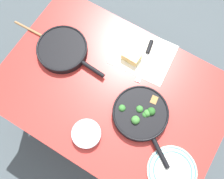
# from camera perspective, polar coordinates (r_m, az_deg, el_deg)

# --- Properties ---
(ground_plane) EXTENTS (14.00, 14.00, 0.00)m
(ground_plane) POSITION_cam_1_polar(r_m,az_deg,el_deg) (2.10, 0.00, -6.28)
(ground_plane) COLOR #424C51
(dining_table_red) EXTENTS (1.28, 0.87, 0.73)m
(dining_table_red) POSITION_cam_1_polar(r_m,az_deg,el_deg) (1.47, 0.00, -1.18)
(dining_table_red) COLOR #B72D28
(dining_table_red) RESTS_ON ground_plane
(skillet_broccoli) EXTENTS (0.41, 0.33, 0.07)m
(skillet_broccoli) POSITION_cam_1_polar(r_m,az_deg,el_deg) (1.34, 6.61, -5.52)
(skillet_broccoli) COLOR black
(skillet_broccoli) RESTS_ON dining_table_red
(skillet_eggs) EXTENTS (0.45, 0.30, 0.05)m
(skillet_eggs) POSITION_cam_1_polar(r_m,az_deg,el_deg) (1.49, -11.20, 8.94)
(skillet_eggs) COLOR black
(skillet_eggs) RESTS_ON dining_table_red
(wooden_spoon) EXTENTS (0.34, 0.04, 0.02)m
(wooden_spoon) POSITION_cam_1_polar(r_m,az_deg,el_deg) (1.58, -15.30, 11.52)
(wooden_spoon) COLOR #996B42
(wooden_spoon) RESTS_ON dining_table_red
(parchment_sheet) EXTENTS (0.36, 0.31, 0.00)m
(parchment_sheet) POSITION_cam_1_polar(r_m,az_deg,el_deg) (1.49, 7.21, 8.00)
(parchment_sheet) COLOR silver
(parchment_sheet) RESTS_ON dining_table_red
(grater_knife) EXTENTS (0.08, 0.27, 0.02)m
(grater_knife) POSITION_cam_1_polar(r_m,az_deg,el_deg) (1.48, 7.96, 7.85)
(grater_knife) COLOR silver
(grater_knife) RESTS_ON dining_table_red
(cheese_block) EXTENTS (0.10, 0.08, 0.05)m
(cheese_block) POSITION_cam_1_polar(r_m,az_deg,el_deg) (1.45, 4.52, 7.60)
(cheese_block) COLOR #EFD67A
(cheese_block) RESTS_ON dining_table_red
(dinner_plate_stack) EXTENTS (0.25, 0.25, 0.03)m
(dinner_plate_stack) POSITION_cam_1_polar(r_m,az_deg,el_deg) (1.35, 13.60, -17.68)
(dinner_plate_stack) COLOR silver
(dinner_plate_stack) RESTS_ON dining_table_red
(prep_bowl_steel) EXTENTS (0.15, 0.15, 0.04)m
(prep_bowl_steel) POSITION_cam_1_polar(r_m,az_deg,el_deg) (1.33, -5.83, -10.06)
(prep_bowl_steel) COLOR #B7B7BC
(prep_bowl_steel) RESTS_ON dining_table_red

